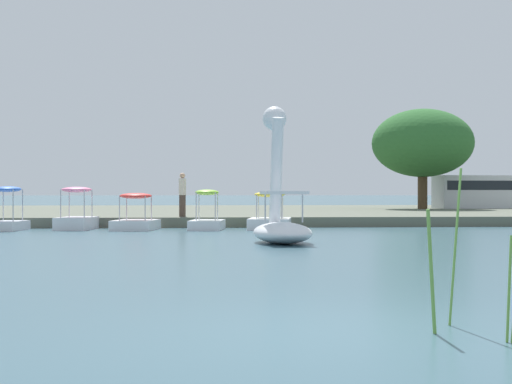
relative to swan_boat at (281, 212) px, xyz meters
name	(u,v)px	position (x,y,z in m)	size (l,w,h in m)	color
ground_plane	(346,331)	(-0.85, -13.25, -0.82)	(578.11, 578.11, 0.00)	#385966
shore_bank_far	(220,213)	(-0.85, 22.31, -0.62)	(127.75, 26.80, 0.38)	#5B6051
swan_boat	(281,212)	(0.00, 0.00, 0.00)	(1.67, 3.09, 3.69)	white
pedal_boat_yellow	(270,219)	(0.45, 7.62, -0.46)	(1.81, 2.54, 1.35)	white
pedal_boat_lime	(207,219)	(-1.81, 7.40, -0.45)	(1.40, 2.22, 1.42)	white
pedal_boat_red	(136,218)	(-4.31, 7.49, -0.42)	(1.70, 2.35, 1.30)	white
pedal_boat_pink	(77,216)	(-6.43, 7.93, -0.34)	(1.38, 2.23, 1.52)	white
pedal_boat_blue	(8,216)	(-8.72, 7.50, -0.32)	(1.18, 2.01, 1.53)	white
tree_broadleaf_left	(423,143)	(10.47, 22.67, 3.23)	(7.85, 7.82, 5.57)	#4C3823
person_on_path	(182,194)	(-2.70, 9.90, 0.45)	(0.28, 0.28, 1.68)	#47382D
parked_van	(474,191)	(13.90, 24.00, 0.59)	(4.64, 2.27, 1.89)	silver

